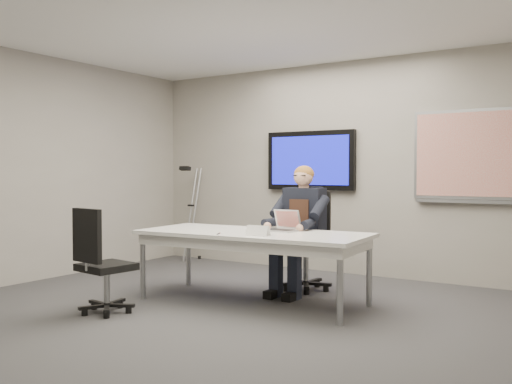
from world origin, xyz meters
The scene contains 14 objects.
floor centered at (0.00, 0.00, 0.00)m, with size 6.00×6.00×0.02m, color #363638.
ceiling centered at (0.00, 0.00, 2.80)m, with size 6.00×6.00×0.02m, color white.
wall_back centered at (0.00, 3.00, 1.40)m, with size 6.00×0.02×2.80m, color gray.
wall_left centered at (-3.00, 0.00, 1.40)m, with size 0.02×6.00×2.80m, color gray.
conference_table centered at (-0.11, 0.91, 0.65)m, with size 2.43×1.15×0.73m.
tv_display centered at (-0.50, 2.95, 1.50)m, with size 1.30×0.09×0.80m.
whiteboard centered at (1.55, 2.97, 1.53)m, with size 1.25×0.08×1.10m.
office_chair_far centered at (0.06, 1.79, 0.35)m, with size 0.63×0.63×1.12m.
office_chair_near centered at (-1.04, -0.26, 0.31)m, with size 0.54×0.54×1.01m.
seated_person centered at (0.07, 1.53, 0.57)m, with size 0.45×0.77×1.42m.
crutch centered at (-2.41, 2.75, 0.73)m, with size 0.20×0.42×1.46m, color #9FA3A7, non-canonical shape.
laptop centered at (0.12, 1.16, 0.78)m, with size 0.32×0.30×0.22m.
name_tent centered at (0.13, 0.65, 0.78)m, with size 0.25×0.07×0.10m, color white, non-canonical shape.
pen centered at (-0.26, 0.54, 0.74)m, with size 0.01×0.01×0.12m, color black.
Camera 1 is at (3.09, -3.97, 1.34)m, focal length 40.00 mm.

